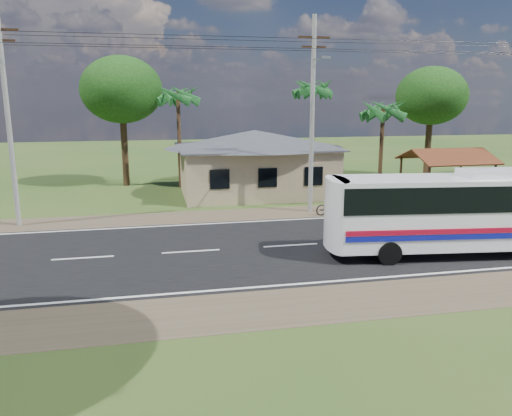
{
  "coord_description": "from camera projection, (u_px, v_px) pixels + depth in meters",
  "views": [
    {
      "loc": [
        -5.95,
        -20.94,
        6.57
      ],
      "look_at": [
        -1.39,
        1.0,
        1.6
      ],
      "focal_mm": 35.0,
      "sensor_mm": 36.0,
      "label": 1
    }
  ],
  "objects": [
    {
      "name": "palm_near",
      "position": [
        383.0,
        111.0,
        33.78
      ],
      "size": [
        2.8,
        2.8,
        6.7
      ],
      "color": "#47301E",
      "rests_on": "ground"
    },
    {
      "name": "palm_far",
      "position": [
        178.0,
        96.0,
        35.67
      ],
      "size": [
        2.8,
        2.8,
        7.7
      ],
      "color": "#47301E",
      "rests_on": "ground"
    },
    {
      "name": "utility_poles",
      "position": [
        307.0,
        112.0,
        28.1
      ],
      "size": [
        32.8,
        2.22,
        11.0
      ],
      "color": "#9E9E99",
      "rests_on": "ground"
    },
    {
      "name": "house",
      "position": [
        255.0,
        155.0,
        34.67
      ],
      "size": [
        12.4,
        10.0,
        5.0
      ],
      "color": "tan",
      "rests_on": "ground"
    },
    {
      "name": "waiting_shed",
      "position": [
        447.0,
        157.0,
        32.73
      ],
      "size": [
        5.2,
        4.48,
        3.35
      ],
      "color": "#372114",
      "rests_on": "ground"
    },
    {
      "name": "tree_behind_shed",
      "position": [
        432.0,
        96.0,
        39.64
      ],
      "size": [
        5.6,
        5.6,
        9.02
      ],
      "color": "#47301E",
      "rests_on": "ground"
    },
    {
      "name": "motorcycle",
      "position": [
        331.0,
        206.0,
        28.53
      ],
      "size": [
        1.99,
        0.99,
        1.0
      ],
      "primitive_type": "imported",
      "rotation": [
        0.0,
        0.0,
        1.75
      ],
      "color": "black",
      "rests_on": "ground"
    },
    {
      "name": "coach_bus",
      "position": [
        472.0,
        207.0,
        21.03
      ],
      "size": [
        11.9,
        3.81,
        3.63
      ],
      "rotation": [
        0.0,
        0.0,
        -0.12
      ],
      "color": "white",
      "rests_on": "ground"
    },
    {
      "name": "tree_behind_house",
      "position": [
        121.0,
        90.0,
        36.7
      ],
      "size": [
        6.0,
        6.0,
        9.61
      ],
      "color": "#47301E",
      "rests_on": "ground"
    },
    {
      "name": "ground",
      "position": [
        291.0,
        246.0,
        22.61
      ],
      "size": [
        120.0,
        120.0,
        0.0
      ],
      "primitive_type": "plane",
      "color": "#2A4A1A",
      "rests_on": "ground"
    },
    {
      "name": "road",
      "position": [
        291.0,
        246.0,
        22.61
      ],
      "size": [
        120.0,
        16.0,
        0.03
      ],
      "color": "black",
      "rests_on": "ground"
    },
    {
      "name": "concrete_barrier",
      "position": [
        456.0,
        201.0,
        30.25
      ],
      "size": [
        7.0,
        0.3,
        0.9
      ],
      "primitive_type": "cube",
      "color": "#9E9E99",
      "rests_on": "ground"
    },
    {
      "name": "palm_mid",
      "position": [
        314.0,
        90.0,
        37.07
      ],
      "size": [
        2.8,
        2.8,
        8.2
      ],
      "color": "#47301E",
      "rests_on": "ground"
    },
    {
      "name": "person",
      "position": [
        500.0,
        192.0,
        31.1
      ],
      "size": [
        0.64,
        0.47,
        1.61
      ],
      "primitive_type": "imported",
      "rotation": [
        0.0,
        0.0,
        2.99
      ],
      "color": "navy",
      "rests_on": "ground"
    }
  ]
}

